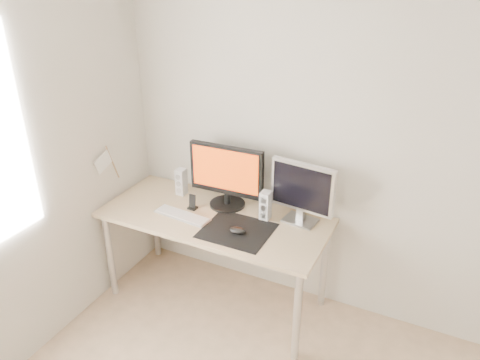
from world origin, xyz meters
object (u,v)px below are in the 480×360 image
(desk, at_px, (214,225))
(main_monitor, at_px, (226,174))
(speaker_left, at_px, (181,182))
(mouse, at_px, (238,230))
(phone_dock, at_px, (192,205))
(keyboard, at_px, (182,215))
(second_monitor, at_px, (302,190))
(speaker_right, at_px, (265,205))

(desk, height_order, main_monitor, main_monitor)
(desk, distance_m, speaker_left, 0.46)
(mouse, relative_size, phone_dock, 1.03)
(mouse, height_order, speaker_left, speaker_left)
(main_monitor, relative_size, keyboard, 1.28)
(main_monitor, xyz_separation_m, second_monitor, (0.55, 0.02, -0.01))
(main_monitor, bearing_deg, speaker_right, -8.09)
(mouse, bearing_deg, desk, 152.45)
(desk, height_order, keyboard, keyboard)
(mouse, relative_size, second_monitor, 0.26)
(desk, distance_m, phone_dock, 0.22)
(second_monitor, bearing_deg, mouse, -134.07)
(main_monitor, relative_size, second_monitor, 1.22)
(speaker_right, bearing_deg, keyboard, -156.80)
(speaker_left, xyz_separation_m, keyboard, (0.18, -0.28, -0.10))
(main_monitor, bearing_deg, second_monitor, 2.46)
(desk, relative_size, second_monitor, 3.54)
(mouse, bearing_deg, main_monitor, 128.24)
(speaker_right, distance_m, keyboard, 0.59)
(desk, bearing_deg, keyboard, -152.73)
(speaker_left, relative_size, speaker_right, 1.00)
(desk, xyz_separation_m, phone_dock, (-0.19, 0.02, 0.11))
(main_monitor, bearing_deg, keyboard, -127.47)
(keyboard, bearing_deg, phone_dock, 85.34)
(main_monitor, bearing_deg, mouse, -51.76)
(second_monitor, relative_size, keyboard, 1.05)
(second_monitor, bearing_deg, speaker_right, -163.26)
(mouse, relative_size, main_monitor, 0.21)
(main_monitor, height_order, phone_dock, main_monitor)
(speaker_right, distance_m, phone_dock, 0.54)
(keyboard, bearing_deg, second_monitor, 21.30)
(speaker_left, bearing_deg, desk, -25.57)
(speaker_left, height_order, keyboard, speaker_left)
(speaker_right, xyz_separation_m, phone_dock, (-0.52, -0.10, -0.07))
(keyboard, height_order, phone_dock, phone_dock)
(second_monitor, xyz_separation_m, speaker_right, (-0.23, -0.07, -0.14))
(second_monitor, height_order, speaker_left, second_monitor)
(speaker_right, xyz_separation_m, keyboard, (-0.53, -0.23, -0.10))
(mouse, distance_m, speaker_right, 0.28)
(desk, bearing_deg, speaker_right, 20.66)
(phone_dock, bearing_deg, speaker_left, 140.22)
(mouse, distance_m, main_monitor, 0.45)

